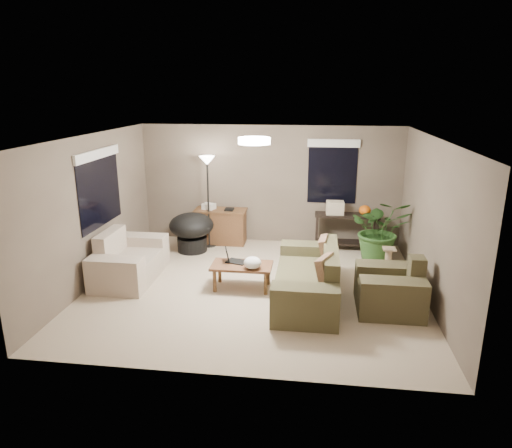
# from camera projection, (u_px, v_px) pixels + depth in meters

# --- Properties ---
(room_shell) EXTENTS (5.50, 5.50, 5.50)m
(room_shell) POSITION_uv_depth(u_px,v_px,m) (254.00, 216.00, 7.33)
(room_shell) COLOR tan
(room_shell) RESTS_ON ground
(main_sofa) EXTENTS (0.95, 2.20, 0.85)m
(main_sofa) POSITION_uv_depth(u_px,v_px,m) (309.00, 281.00, 7.20)
(main_sofa) COLOR brown
(main_sofa) RESTS_ON ground
(throw_pillows) EXTENTS (0.39, 1.39, 0.47)m
(throw_pillows) POSITION_uv_depth(u_px,v_px,m) (326.00, 260.00, 7.07)
(throw_pillows) COLOR #8C7251
(throw_pillows) RESTS_ON main_sofa
(loveseat) EXTENTS (0.90, 1.60, 0.85)m
(loveseat) POSITION_uv_depth(u_px,v_px,m) (128.00, 262.00, 7.97)
(loveseat) COLOR beige
(loveseat) RESTS_ON ground
(armchair) EXTENTS (0.95, 1.00, 0.85)m
(armchair) POSITION_uv_depth(u_px,v_px,m) (390.00, 291.00, 6.84)
(armchair) COLOR #4C462E
(armchair) RESTS_ON ground
(coffee_table) EXTENTS (1.00, 0.55, 0.42)m
(coffee_table) POSITION_uv_depth(u_px,v_px,m) (242.00, 268.00, 7.54)
(coffee_table) COLOR brown
(coffee_table) RESTS_ON ground
(laptop) EXTENTS (0.41, 0.32, 0.24)m
(laptop) POSITION_uv_depth(u_px,v_px,m) (233.00, 259.00, 7.63)
(laptop) COLOR black
(laptop) RESTS_ON coffee_table
(plastic_bag) EXTENTS (0.34, 0.32, 0.20)m
(plastic_bag) POSITION_uv_depth(u_px,v_px,m) (253.00, 263.00, 7.33)
(plastic_bag) COLOR white
(plastic_bag) RESTS_ON coffee_table
(desk) EXTENTS (1.10, 0.50, 0.75)m
(desk) POSITION_uv_depth(u_px,v_px,m) (221.00, 226.00, 9.80)
(desk) COLOR brown
(desk) RESTS_ON ground
(desk_papers) EXTENTS (0.69, 0.30, 0.12)m
(desk_papers) POSITION_uv_depth(u_px,v_px,m) (213.00, 207.00, 9.68)
(desk_papers) COLOR silver
(desk_papers) RESTS_ON desk
(console_table) EXTENTS (1.30, 0.40, 0.75)m
(console_table) POSITION_uv_depth(u_px,v_px,m) (346.00, 229.00, 9.40)
(console_table) COLOR black
(console_table) RESTS_ON ground
(pumpkin) EXTENTS (0.27, 0.27, 0.20)m
(pumpkin) POSITION_uv_depth(u_px,v_px,m) (365.00, 210.00, 9.24)
(pumpkin) COLOR orange
(pumpkin) RESTS_ON console_table
(cardboard_box) EXTENTS (0.36, 0.28, 0.26)m
(cardboard_box) POSITION_uv_depth(u_px,v_px,m) (335.00, 208.00, 9.30)
(cardboard_box) COLOR beige
(cardboard_box) RESTS_ON console_table
(papasan_chair) EXTENTS (1.19, 1.19, 0.80)m
(papasan_chair) POSITION_uv_depth(u_px,v_px,m) (192.00, 229.00, 9.28)
(papasan_chair) COLOR black
(papasan_chair) RESTS_ON ground
(floor_lamp) EXTENTS (0.32, 0.32, 1.91)m
(floor_lamp) POSITION_uv_depth(u_px,v_px,m) (207.00, 171.00, 9.27)
(floor_lamp) COLOR black
(floor_lamp) RESTS_ON ground
(ceiling_fixture) EXTENTS (0.50, 0.50, 0.10)m
(ceiling_fixture) POSITION_uv_depth(u_px,v_px,m) (254.00, 141.00, 6.99)
(ceiling_fixture) COLOR white
(ceiling_fixture) RESTS_ON room_shell
(houseplant) EXTENTS (1.11, 1.24, 0.96)m
(houseplant) POSITION_uv_depth(u_px,v_px,m) (380.00, 236.00, 8.78)
(houseplant) COLOR #2D5923
(houseplant) RESTS_ON ground
(cat_scratching_post) EXTENTS (0.32, 0.32, 0.50)m
(cat_scratching_post) POSITION_uv_depth(u_px,v_px,m) (388.00, 263.00, 8.15)
(cat_scratching_post) COLOR tan
(cat_scratching_post) RESTS_ON ground
(window_left) EXTENTS (0.05, 1.56, 1.33)m
(window_left) POSITION_uv_depth(u_px,v_px,m) (99.00, 175.00, 7.80)
(window_left) COLOR black
(window_left) RESTS_ON room_shell
(window_back) EXTENTS (1.06, 0.05, 1.33)m
(window_back) POSITION_uv_depth(u_px,v_px,m) (333.00, 161.00, 9.37)
(window_back) COLOR black
(window_back) RESTS_ON room_shell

